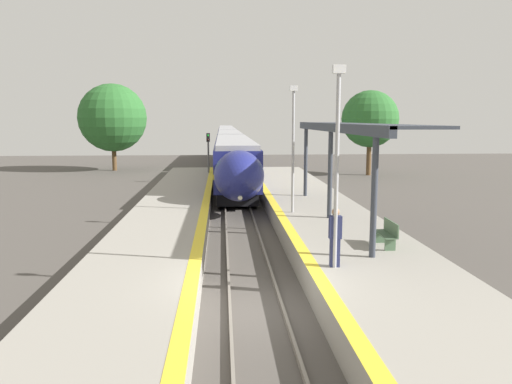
% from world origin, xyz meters
% --- Properties ---
extents(ground_plane, '(120.00, 120.00, 0.00)m').
position_xyz_m(ground_plane, '(0.00, 0.00, 0.00)').
color(ground_plane, '#4C4742').
extents(rail_left, '(0.08, 90.00, 0.15)m').
position_xyz_m(rail_left, '(-0.72, 0.00, 0.07)').
color(rail_left, slate).
rests_on(rail_left, ground_plane).
extents(rail_right, '(0.08, 90.00, 0.15)m').
position_xyz_m(rail_right, '(0.72, 0.00, 0.07)').
color(rail_right, slate).
rests_on(rail_right, ground_plane).
extents(train, '(2.79, 87.95, 3.76)m').
position_xyz_m(train, '(0.00, 55.37, 2.16)').
color(train, black).
rests_on(train, ground_plane).
extents(platform_right, '(4.53, 64.00, 0.89)m').
position_xyz_m(platform_right, '(3.82, 0.00, 0.44)').
color(platform_right, gray).
rests_on(platform_right, ground_plane).
extents(platform_left, '(3.73, 64.00, 0.89)m').
position_xyz_m(platform_left, '(-3.42, 0.00, 0.44)').
color(platform_left, gray).
rests_on(platform_left, ground_plane).
extents(platform_bench, '(0.44, 1.43, 0.89)m').
position_xyz_m(platform_bench, '(4.72, 3.27, 1.35)').
color(platform_bench, '#4C6B4C').
rests_on(platform_bench, platform_right).
extents(person_waiting, '(0.36, 0.23, 1.76)m').
position_xyz_m(person_waiting, '(2.40, 1.09, 1.80)').
color(person_waiting, navy).
rests_on(person_waiting, platform_right).
extents(railway_signal, '(0.28, 0.28, 4.08)m').
position_xyz_m(railway_signal, '(-1.98, 27.54, 2.51)').
color(railway_signal, '#59595E').
rests_on(railway_signal, ground_plane).
extents(lamppost_near, '(0.36, 0.20, 5.82)m').
position_xyz_m(lamppost_near, '(2.38, 1.01, 4.19)').
color(lamppost_near, '#9E9EA3').
rests_on(lamppost_near, platform_right).
extents(lamppost_mid, '(0.36, 0.20, 5.82)m').
position_xyz_m(lamppost_mid, '(2.38, 9.79, 4.19)').
color(lamppost_mid, '#9E9EA3').
rests_on(lamppost_mid, platform_right).
extents(station_canopy, '(2.02, 15.75, 4.15)m').
position_xyz_m(station_canopy, '(4.39, 8.41, 4.74)').
color(station_canopy, '#333842').
rests_on(station_canopy, platform_right).
extents(background_tree_left, '(6.80, 6.80, 8.73)m').
position_xyz_m(background_tree_left, '(-11.83, 38.56, 5.32)').
color(background_tree_left, brown).
rests_on(background_tree_left, ground_plane).
extents(background_tree_right, '(5.24, 5.24, 7.83)m').
position_xyz_m(background_tree_right, '(12.79, 32.60, 5.20)').
color(background_tree_right, brown).
rests_on(background_tree_right, ground_plane).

